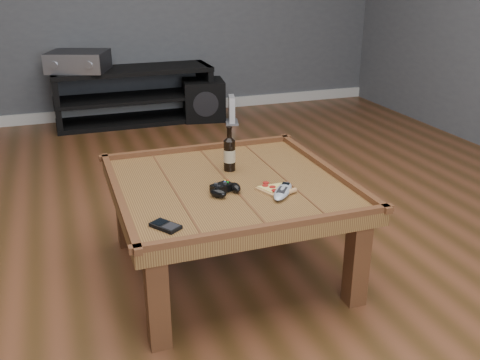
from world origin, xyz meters
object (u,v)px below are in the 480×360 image
object	(u,v)px
av_receiver	(78,61)
subwoofer	(204,100)
beer_bottle	(229,153)
pizza_slice	(274,189)
smartphone	(166,226)
media_console	(134,96)
coffee_table	(229,195)
game_controller	(225,189)
game_console	(232,111)
remote_control	(283,191)

from	to	relation	value
av_receiver	subwoofer	xyz separation A→B (m)	(1.08, -0.09, -0.40)
beer_bottle	pizza_slice	bearing A→B (deg)	-71.71
smartphone	subwoofer	xyz separation A→B (m)	(0.99, 2.99, -0.27)
media_console	av_receiver	distance (m)	0.56
coffee_table	game_controller	bearing A→B (deg)	-116.77
media_console	pizza_slice	world-z (taller)	media_console
pizza_slice	subwoofer	size ratio (longest dim) A/B	0.58
coffee_table	smartphone	size ratio (longest dim) A/B	8.00
game_controller	pizza_slice	bearing A→B (deg)	-34.46
beer_bottle	pizza_slice	world-z (taller)	beer_bottle
pizza_slice	game_console	size ratio (longest dim) A/B	0.97
coffee_table	pizza_slice	size ratio (longest dim) A/B	4.20
coffee_table	av_receiver	xyz separation A→B (m)	(-0.45, 2.74, 0.19)
game_controller	game_console	size ratio (longest dim) A/B	0.59
beer_bottle	subwoofer	xyz separation A→B (m)	(0.58, 2.50, -0.35)
pizza_slice	smartphone	size ratio (longest dim) A/B	1.90
beer_bottle	game_console	xyz separation A→B (m)	(0.77, 2.27, -0.42)
smartphone	av_receiver	xyz separation A→B (m)	(-0.09, 3.08, 0.13)
game_controller	remote_control	world-z (taller)	game_controller
game_controller	remote_control	size ratio (longest dim) A/B	0.75
remote_control	av_receiver	distance (m)	3.01
remote_control	subwoofer	size ratio (longest dim) A/B	0.47
smartphone	game_console	size ratio (longest dim) A/B	0.51
media_console	av_receiver	bearing A→B (deg)	-179.27
coffee_table	av_receiver	size ratio (longest dim) A/B	1.75
remote_control	smartphone	bearing A→B (deg)	-128.08
smartphone	pizza_slice	bearing A→B (deg)	-14.54
pizza_slice	av_receiver	xyz separation A→B (m)	(-0.60, 2.90, 0.13)
game_controller	media_console	bearing A→B (deg)	67.10
beer_bottle	smartphone	world-z (taller)	beer_bottle
media_console	game_console	world-z (taller)	media_console
media_console	game_controller	xyz separation A→B (m)	(-0.05, -2.86, 0.22)
remote_control	subwoofer	world-z (taller)	remote_control
pizza_slice	subwoofer	world-z (taller)	pizza_slice
media_console	game_controller	bearing A→B (deg)	-91.09
smartphone	coffee_table	bearing A→B (deg)	9.04
av_receiver	subwoofer	size ratio (longest dim) A/B	1.39
av_receiver	smartphone	bearing A→B (deg)	-67.34
beer_bottle	subwoofer	bearing A→B (deg)	77.05
coffee_table	smartphone	xyz separation A→B (m)	(-0.36, -0.34, 0.07)
av_receiver	beer_bottle	bearing A→B (deg)	-58.09
remote_control	subwoofer	bearing A→B (deg)	117.99
coffee_table	remote_control	world-z (taller)	remote_control
coffee_table	beer_bottle	bearing A→B (deg)	70.67
smartphone	remote_control	bearing A→B (deg)	-19.52
beer_bottle	pizza_slice	distance (m)	0.33
remote_control	av_receiver	size ratio (longest dim) A/B	0.34
game_controller	av_receiver	size ratio (longest dim) A/B	0.25
av_receiver	subwoofer	bearing A→B (deg)	16.09
coffee_table	smartphone	distance (m)	0.50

